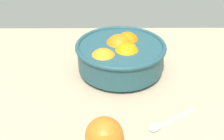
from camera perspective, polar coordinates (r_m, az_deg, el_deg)
name	(u,v)px	position (r cm, az deg, el deg)	size (l,w,h in cm)	color
ground_plane	(103,100)	(77.16, -1.77, -6.05)	(111.71, 87.16, 3.00)	tan
fruit_bowl	(120,56)	(83.69, 1.53, 2.91)	(26.65, 26.65, 10.65)	#234C56
loose_orange_2	(104,136)	(59.67, -1.58, -13.17)	(8.03, 8.03, 8.03)	orange
spoon	(164,123)	(68.73, 10.59, -10.44)	(12.64, 9.13, 1.00)	silver
herb_sprig_0	(159,37)	(107.05, 9.42, 6.54)	(2.62, 6.34, 0.89)	#51833E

